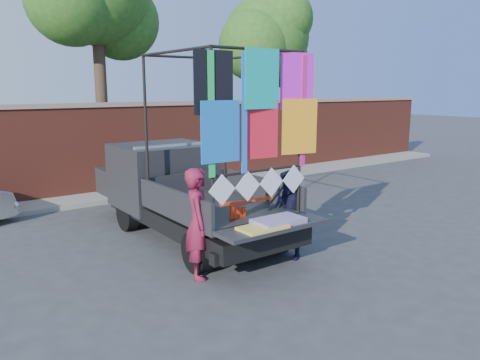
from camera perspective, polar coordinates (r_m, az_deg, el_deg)
ground at (r=7.93m, az=-1.68°, el=-11.19°), size 90.00×90.00×0.00m
brick_wall at (r=13.80m, az=-18.42°, el=3.55°), size 30.00×0.45×2.61m
curb at (r=13.36m, az=-17.16°, el=-2.13°), size 30.00×1.20×0.12m
tree_right at (r=18.43m, az=3.46°, el=16.54°), size 4.20×3.30×6.62m
pickup_truck at (r=9.99m, az=-7.81°, el=-1.12°), size 2.29×5.75×3.62m
woman at (r=7.50m, az=-5.08°, el=-5.29°), size 0.69×0.78×1.79m
man at (r=8.39m, az=6.08°, el=-4.25°), size 0.62×0.78×1.59m
streamer_bundle at (r=7.80m, az=0.20°, el=-4.18°), size 1.04×0.13×0.71m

